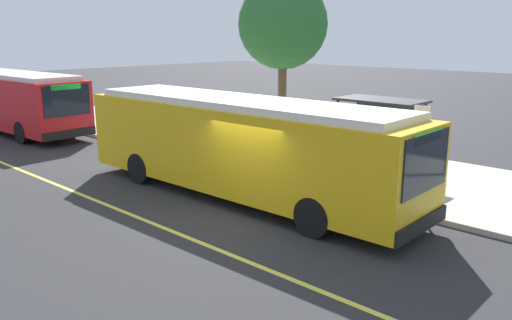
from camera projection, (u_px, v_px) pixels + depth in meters
ground_plane at (252, 215)px, 14.06m from camera, size 120.00×120.00×0.00m
sidewalk_curb at (370, 171)px, 18.30m from camera, size 44.00×6.40×0.15m
lane_stripe_center at (189, 238)px, 12.50m from camera, size 36.00×0.14×0.01m
transit_bus_main at (240, 144)px, 15.35m from camera, size 11.54×2.77×2.95m
transit_bus_second at (12, 99)px, 25.87m from camera, size 10.78×2.99×2.95m
bus_shelter at (377, 119)px, 18.02m from camera, size 2.90×1.60×2.48m
waiting_bench at (386, 156)px, 18.17m from camera, size 1.60×0.48×0.95m
route_sign_post at (420, 142)px, 13.96m from camera, size 0.44×0.08×2.80m
street_tree_downstreet at (283, 25)px, 21.47m from camera, size 3.69×3.69×6.86m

